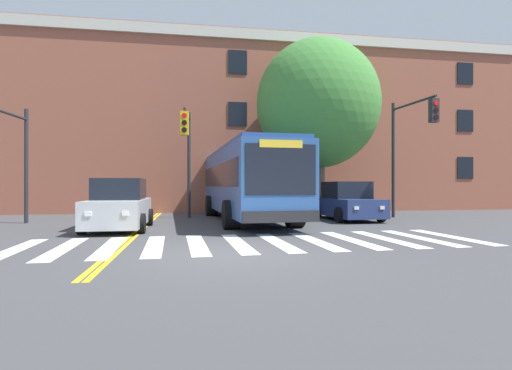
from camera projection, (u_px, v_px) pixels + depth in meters
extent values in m
plane|color=#424244|center=(232.00, 254.00, 9.07)|extent=(120.00, 120.00, 0.00)
cube|color=white|center=(15.00, 250.00, 9.70)|extent=(0.62, 3.84, 0.01)
cube|color=white|center=(63.00, 248.00, 9.92)|extent=(0.62, 3.84, 0.01)
cube|color=white|center=(110.00, 247.00, 10.15)|extent=(0.62, 3.84, 0.01)
cube|color=white|center=(154.00, 246.00, 10.37)|extent=(0.62, 3.84, 0.01)
cube|color=white|center=(197.00, 244.00, 10.59)|extent=(0.62, 3.84, 0.01)
cube|color=white|center=(238.00, 243.00, 10.82)|extent=(0.62, 3.84, 0.01)
cube|color=white|center=(277.00, 242.00, 11.04)|extent=(0.62, 3.84, 0.01)
cube|color=white|center=(315.00, 241.00, 11.27)|extent=(0.62, 3.84, 0.01)
cube|color=white|center=(351.00, 240.00, 11.49)|extent=(0.62, 3.84, 0.01)
cube|color=white|center=(386.00, 239.00, 11.72)|extent=(0.62, 3.84, 0.01)
cube|color=white|center=(419.00, 238.00, 11.94)|extent=(0.62, 3.84, 0.01)
cube|color=white|center=(452.00, 237.00, 12.17)|extent=(0.62, 3.84, 0.01)
cube|color=gold|center=(160.00, 211.00, 24.15)|extent=(0.12, 36.00, 0.01)
cube|color=gold|center=(163.00, 211.00, 24.18)|extent=(0.12, 36.00, 0.01)
cube|color=#2D5699|center=(244.00, 182.00, 18.26)|extent=(3.18, 12.31, 2.64)
cube|color=black|center=(271.00, 176.00, 18.53)|extent=(0.65, 11.19, 0.95)
cube|color=black|center=(217.00, 176.00, 17.99)|extent=(0.65, 11.19, 0.95)
cube|color=black|center=(281.00, 169.00, 12.30)|extent=(2.25, 0.15, 1.58)
cube|color=yellow|center=(281.00, 144.00, 12.30)|extent=(1.38, 0.11, 0.24)
cube|color=#232326|center=(281.00, 217.00, 12.27)|extent=(2.46, 0.24, 0.36)
cube|color=#294E89|center=(244.00, 151.00, 18.26)|extent=(3.01, 11.81, 0.16)
cylinder|color=black|center=(295.00, 214.00, 14.83)|extent=(0.62, 1.08, 1.05)
cylinder|color=black|center=(231.00, 215.00, 14.31)|extent=(0.62, 1.08, 1.05)
cylinder|color=black|center=(257.00, 205.00, 21.19)|extent=(0.62, 1.08, 1.05)
cylinder|color=black|center=(212.00, 206.00, 20.67)|extent=(0.62, 1.08, 1.05)
cube|color=#B7BABF|center=(119.00, 212.00, 14.19)|extent=(1.82, 4.31, 0.89)
cube|color=black|center=(120.00, 189.00, 14.32)|extent=(1.64, 2.07, 0.75)
cube|color=white|center=(125.00, 214.00, 12.14)|extent=(0.20, 0.04, 0.14)
cube|color=white|center=(88.00, 214.00, 11.96)|extent=(0.20, 0.04, 0.14)
cylinder|color=black|center=(142.00, 223.00, 13.03)|extent=(0.22, 0.66, 0.66)
cylinder|color=black|center=(82.00, 224.00, 12.72)|extent=(0.22, 0.66, 0.66)
cylinder|color=black|center=(150.00, 217.00, 15.66)|extent=(0.22, 0.66, 0.66)
cylinder|color=black|center=(100.00, 218.00, 15.35)|extent=(0.22, 0.66, 0.66)
cube|color=navy|center=(347.00, 207.00, 18.27)|extent=(1.99, 4.34, 0.81)
cube|color=black|center=(346.00, 190.00, 18.40)|extent=(1.74, 2.10, 0.76)
cube|color=white|center=(382.00, 208.00, 16.25)|extent=(0.20, 0.05, 0.14)
cube|color=white|center=(357.00, 208.00, 16.04)|extent=(0.20, 0.05, 0.14)
cylinder|color=black|center=(381.00, 214.00, 17.15)|extent=(0.24, 0.67, 0.66)
cylinder|color=black|center=(339.00, 215.00, 16.78)|extent=(0.24, 0.67, 0.66)
cylinder|color=black|center=(354.00, 211.00, 19.76)|extent=(0.24, 0.67, 0.66)
cylinder|color=black|center=(318.00, 211.00, 19.39)|extent=(0.24, 0.67, 0.66)
cylinder|color=#28282D|center=(393.00, 160.00, 19.69)|extent=(0.16, 0.16, 5.65)
cylinder|color=#28282D|center=(413.00, 103.00, 18.15)|extent=(0.33, 3.17, 0.11)
cube|color=#28282D|center=(434.00, 111.00, 16.75)|extent=(0.36, 0.30, 1.00)
cylinder|color=red|center=(436.00, 103.00, 16.61)|extent=(0.22, 0.05, 0.22)
cylinder|color=black|center=(436.00, 110.00, 16.61)|extent=(0.22, 0.05, 0.22)
cylinder|color=black|center=(436.00, 117.00, 16.61)|extent=(0.22, 0.05, 0.22)
cylinder|color=#28282D|center=(26.00, 166.00, 16.63)|extent=(0.16, 0.16, 4.77)
cylinder|color=#28282D|center=(189.00, 165.00, 19.42)|extent=(0.16, 0.16, 5.14)
cylinder|color=#28282D|center=(187.00, 114.00, 18.08)|extent=(0.29, 2.70, 0.11)
cube|color=yellow|center=(185.00, 123.00, 16.88)|extent=(0.36, 0.30, 1.00)
cylinder|color=red|center=(184.00, 116.00, 16.73)|extent=(0.22, 0.04, 0.22)
cylinder|color=black|center=(184.00, 123.00, 16.73)|extent=(0.22, 0.04, 0.22)
cylinder|color=black|center=(184.00, 130.00, 16.73)|extent=(0.22, 0.04, 0.22)
cylinder|color=brown|center=(318.00, 187.00, 21.02)|extent=(0.73, 0.73, 3.01)
ellipsoid|color=#428438|center=(318.00, 104.00, 21.02)|extent=(8.49, 8.76, 6.73)
cube|color=#9E5642|center=(230.00, 130.00, 27.56)|extent=(36.95, 8.55, 10.87)
cube|color=beige|center=(238.00, 33.00, 23.27)|extent=(36.95, 0.16, 0.60)
cube|color=black|center=(238.00, 166.00, 23.31)|extent=(1.10, 0.06, 1.40)
cube|color=black|center=(465.00, 168.00, 25.70)|extent=(1.10, 0.06, 1.40)
cube|color=black|center=(238.00, 114.00, 23.31)|extent=(1.10, 0.06, 1.40)
cube|color=black|center=(465.00, 121.00, 25.71)|extent=(1.10, 0.06, 1.40)
cube|color=black|center=(238.00, 62.00, 23.32)|extent=(1.10, 0.06, 1.40)
cube|color=black|center=(465.00, 74.00, 25.71)|extent=(1.10, 0.06, 1.40)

